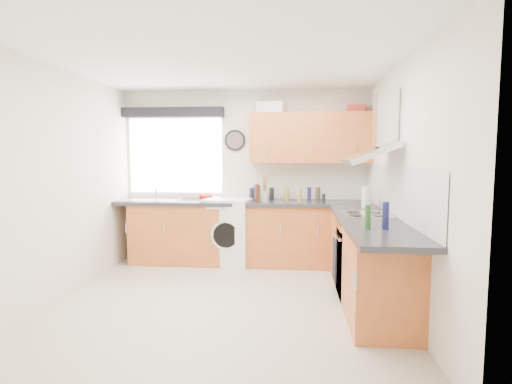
# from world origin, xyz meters

# --- Properties ---
(ground_plane) EXTENTS (3.60, 3.60, 0.00)m
(ground_plane) POSITION_xyz_m (0.00, 0.00, 0.00)
(ground_plane) COLOR beige
(ceiling) EXTENTS (3.60, 3.60, 0.02)m
(ceiling) POSITION_xyz_m (0.00, 0.00, 2.50)
(ceiling) COLOR white
(ceiling) RESTS_ON wall_back
(wall_back) EXTENTS (3.60, 0.02, 2.50)m
(wall_back) POSITION_xyz_m (0.00, 1.80, 1.25)
(wall_back) COLOR silver
(wall_back) RESTS_ON ground_plane
(wall_front) EXTENTS (3.60, 0.02, 2.50)m
(wall_front) POSITION_xyz_m (0.00, -1.80, 1.25)
(wall_front) COLOR silver
(wall_front) RESTS_ON ground_plane
(wall_left) EXTENTS (0.02, 3.60, 2.50)m
(wall_left) POSITION_xyz_m (-1.80, 0.00, 1.25)
(wall_left) COLOR silver
(wall_left) RESTS_ON ground_plane
(wall_right) EXTENTS (0.02, 3.60, 2.50)m
(wall_right) POSITION_xyz_m (1.80, 0.00, 1.25)
(wall_right) COLOR silver
(wall_right) RESTS_ON ground_plane
(window) EXTENTS (1.40, 0.02, 1.10)m
(window) POSITION_xyz_m (-1.05, 1.79, 1.55)
(window) COLOR white
(window) RESTS_ON wall_back
(window_blind) EXTENTS (1.50, 0.18, 0.14)m
(window_blind) POSITION_xyz_m (-1.05, 1.70, 2.18)
(window_blind) COLOR black
(window_blind) RESTS_ON wall_back
(splashback) EXTENTS (0.01, 3.00, 0.54)m
(splashback) POSITION_xyz_m (1.79, 0.30, 1.18)
(splashback) COLOR white
(splashback) RESTS_ON wall_right
(base_cab_back) EXTENTS (3.00, 0.58, 0.86)m
(base_cab_back) POSITION_xyz_m (-0.10, 1.51, 0.43)
(base_cab_back) COLOR #AC5626
(base_cab_back) RESTS_ON ground_plane
(base_cab_corner) EXTENTS (0.60, 0.60, 0.86)m
(base_cab_corner) POSITION_xyz_m (1.50, 1.50, 0.43)
(base_cab_corner) COLOR #AC5626
(base_cab_corner) RESTS_ON ground_plane
(base_cab_right) EXTENTS (0.58, 2.10, 0.86)m
(base_cab_right) POSITION_xyz_m (1.51, 0.15, 0.43)
(base_cab_right) COLOR #AC5626
(base_cab_right) RESTS_ON ground_plane
(worktop_back) EXTENTS (3.60, 0.62, 0.05)m
(worktop_back) POSITION_xyz_m (0.00, 1.50, 0.89)
(worktop_back) COLOR #242428
(worktop_back) RESTS_ON base_cab_back
(worktop_right) EXTENTS (0.62, 2.42, 0.05)m
(worktop_right) POSITION_xyz_m (1.50, 0.00, 0.89)
(worktop_right) COLOR #242428
(worktop_right) RESTS_ON base_cab_right
(sink) EXTENTS (0.84, 0.46, 0.10)m
(sink) POSITION_xyz_m (-1.33, 1.50, 0.95)
(sink) COLOR silver
(sink) RESTS_ON worktop_back
(oven) EXTENTS (0.56, 0.58, 0.85)m
(oven) POSITION_xyz_m (1.50, 0.30, 0.42)
(oven) COLOR black
(oven) RESTS_ON ground_plane
(hob_plate) EXTENTS (0.52, 0.52, 0.01)m
(hob_plate) POSITION_xyz_m (1.50, 0.30, 0.92)
(hob_plate) COLOR silver
(hob_plate) RESTS_ON worktop_right
(extractor_hood) EXTENTS (0.52, 0.78, 0.66)m
(extractor_hood) POSITION_xyz_m (1.60, 0.30, 1.77)
(extractor_hood) COLOR silver
(extractor_hood) RESTS_ON wall_right
(upper_cabinets) EXTENTS (1.70, 0.35, 0.70)m
(upper_cabinets) POSITION_xyz_m (0.95, 1.62, 1.80)
(upper_cabinets) COLOR #AC5626
(upper_cabinets) RESTS_ON wall_back
(washing_machine) EXTENTS (0.73, 0.72, 0.94)m
(washing_machine) POSITION_xyz_m (-0.20, 1.52, 0.47)
(washing_machine) COLOR white
(washing_machine) RESTS_ON ground_plane
(wall_clock) EXTENTS (0.31, 0.04, 0.31)m
(wall_clock) POSITION_xyz_m (-0.14, 1.76, 1.77)
(wall_clock) COLOR black
(wall_clock) RESTS_ON wall_back
(casserole) EXTENTS (0.44, 0.37, 0.16)m
(casserole) POSITION_xyz_m (0.40, 1.72, 2.23)
(casserole) COLOR white
(casserole) RESTS_ON upper_cabinets
(storage_box) EXTENTS (0.28, 0.25, 0.11)m
(storage_box) POSITION_xyz_m (1.60, 1.72, 2.21)
(storage_box) COLOR #C83D2C
(storage_box) RESTS_ON upper_cabinets
(utensil_pot) EXTENTS (0.12, 0.12, 0.15)m
(utensil_pot) POSITION_xyz_m (0.32, 1.43, 0.98)
(utensil_pot) COLOR #A39484
(utensil_pot) RESTS_ON worktop_back
(kitchen_roll) EXTENTS (0.15, 0.15, 0.26)m
(kitchen_roll) POSITION_xyz_m (1.62, 0.92, 1.04)
(kitchen_roll) COLOR white
(kitchen_roll) RESTS_ON worktop_right
(tomato_cluster) EXTENTS (0.19, 0.19, 0.08)m
(tomato_cluster) POSITION_xyz_m (-0.57, 1.65, 0.95)
(tomato_cluster) COLOR #BA1102
(tomato_cluster) RESTS_ON worktop_back
(jar_0) EXTENTS (0.04, 0.04, 0.23)m
(jar_0) POSITION_xyz_m (0.25, 1.36, 1.03)
(jar_0) COLOR #1F4418
(jar_0) RESTS_ON worktop_back
(jar_1) EXTENTS (0.05, 0.05, 0.12)m
(jar_1) POSITION_xyz_m (1.13, 1.38, 0.97)
(jar_1) COLOR black
(jar_1) RESTS_ON worktop_back
(jar_2) EXTENTS (0.06, 0.06, 0.18)m
(jar_2) POSITION_xyz_m (0.80, 1.41, 1.00)
(jar_2) COLOR olive
(jar_2) RESTS_ON worktop_back
(jar_3) EXTENTS (0.04, 0.04, 0.11)m
(jar_3) POSITION_xyz_m (0.30, 1.51, 0.97)
(jar_3) COLOR #224D1B
(jar_3) RESTS_ON worktop_back
(jar_4) EXTENTS (0.07, 0.07, 0.19)m
(jar_4) POSITION_xyz_m (1.07, 1.61, 1.00)
(jar_4) COLOR #3F3623
(jar_4) RESTS_ON worktop_back
(jar_5) EXTENTS (0.06, 0.06, 0.19)m
(jar_5) POSITION_xyz_m (0.94, 1.60, 1.01)
(jar_5) COLOR navy
(jar_5) RESTS_ON worktop_back
(jar_6) EXTENTS (0.07, 0.07, 0.18)m
(jar_6) POSITION_xyz_m (0.40, 1.66, 1.00)
(jar_6) COLOR black
(jar_6) RESTS_ON worktop_back
(jar_7) EXTENTS (0.06, 0.06, 0.25)m
(jar_7) POSITION_xyz_m (0.22, 1.36, 1.04)
(jar_7) COLOR #511811
(jar_7) RESTS_ON worktop_back
(jar_8) EXTENTS (0.06, 0.06, 0.18)m
(jar_8) POSITION_xyz_m (0.11, 1.60, 1.00)
(jar_8) COLOR black
(jar_8) RESTS_ON worktop_back
(jar_9) EXTENTS (0.04, 0.04, 0.21)m
(jar_9) POSITION_xyz_m (0.17, 1.59, 1.01)
(jar_9) COLOR #1A1854
(jar_9) RESTS_ON worktop_back
(jar_10) EXTENTS (0.08, 0.08, 0.18)m
(jar_10) POSITION_xyz_m (0.62, 1.65, 1.00)
(jar_10) COLOR olive
(jar_10) RESTS_ON worktop_back
(bottle_0) EXTENTS (0.06, 0.06, 0.22)m
(bottle_0) POSITION_xyz_m (1.37, -0.53, 1.02)
(bottle_0) COLOR #1F551E
(bottle_0) RESTS_ON worktop_right
(bottle_1) EXTENTS (0.06, 0.06, 0.24)m
(bottle_1) POSITION_xyz_m (1.52, -0.52, 1.03)
(bottle_1) COLOR #15164A
(bottle_1) RESTS_ON worktop_right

